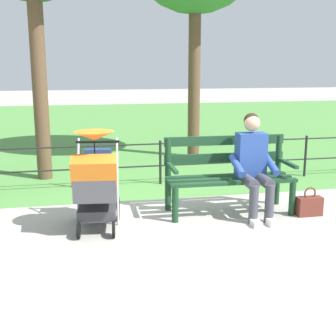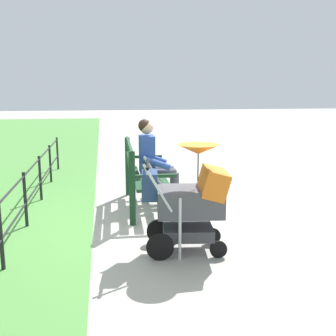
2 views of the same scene
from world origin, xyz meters
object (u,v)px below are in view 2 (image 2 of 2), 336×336
(park_bench, at_px, (141,172))
(stroller, at_px, (191,197))
(person_on_bench, at_px, (154,159))
(handbag, at_px, (159,183))

(park_bench, distance_m, stroller, 1.72)
(stroller, bearing_deg, person_on_bench, -176.09)
(park_bench, relative_size, stroller, 1.40)
(handbag, bearing_deg, stroller, -0.86)
(person_on_bench, bearing_deg, stroller, 3.91)
(park_bench, relative_size, handbag, 4.36)
(park_bench, height_order, handbag, park_bench)
(park_bench, xyz_separation_m, stroller, (1.69, 0.36, 0.07))
(stroller, height_order, handbag, stroller)
(person_on_bench, height_order, stroller, person_on_bench)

